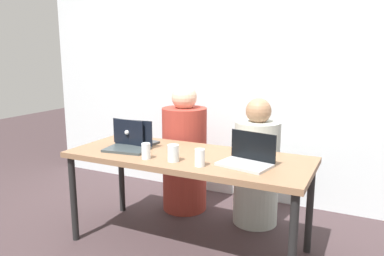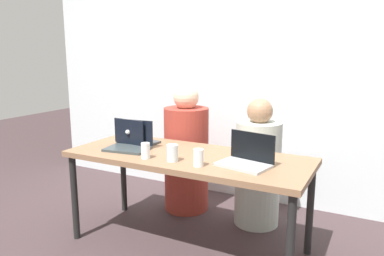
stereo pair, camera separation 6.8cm
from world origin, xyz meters
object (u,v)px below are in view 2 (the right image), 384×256
(laptop_back_left, at_px, (135,139))
(water_glass_left, at_px, (146,152))
(water_glass_right, at_px, (198,159))
(laptop_front_right, at_px, (246,159))
(laptop_front_left, at_px, (130,143))
(water_glass_center, at_px, (172,154))
(person_on_left, at_px, (186,155))
(person_on_right, at_px, (258,170))

(laptop_back_left, relative_size, water_glass_left, 2.83)
(water_glass_right, bearing_deg, water_glass_left, -178.65)
(laptop_front_right, distance_m, water_glass_left, 0.68)
(laptop_front_right, distance_m, laptop_front_left, 0.91)
(water_glass_center, distance_m, water_glass_left, 0.20)
(water_glass_center, bearing_deg, water_glass_left, -171.17)
(laptop_front_right, height_order, water_glass_right, laptop_front_right)
(person_on_left, xyz_separation_m, water_glass_left, (0.13, -0.82, 0.24))
(person_on_right, xyz_separation_m, water_glass_left, (-0.54, -0.82, 0.28))
(water_glass_right, bearing_deg, person_on_left, 123.03)
(person_on_right, bearing_deg, water_glass_left, 61.13)
(water_glass_left, bearing_deg, water_glass_right, 1.35)
(laptop_front_left, height_order, water_glass_right, laptop_front_left)
(person_on_left, bearing_deg, person_on_right, -173.08)
(person_on_left, xyz_separation_m, person_on_right, (0.67, 0.00, -0.04))
(laptop_front_right, bearing_deg, water_glass_left, -153.60)
(person_on_left, relative_size, laptop_back_left, 3.67)
(laptop_front_left, distance_m, water_glass_left, 0.30)
(water_glass_center, xyz_separation_m, water_glass_left, (-0.19, -0.03, -0.00))
(water_glass_left, distance_m, water_glass_right, 0.40)
(person_on_left, bearing_deg, water_glass_right, 129.95)
(person_on_right, height_order, water_glass_right, person_on_right)
(laptop_front_left, bearing_deg, water_glass_left, -39.28)
(person_on_left, relative_size, water_glass_center, 10.09)
(person_on_left, xyz_separation_m, laptop_front_left, (-0.12, -0.66, 0.24))
(person_on_right, bearing_deg, laptop_front_right, 105.25)
(person_on_left, bearing_deg, laptop_back_left, 78.69)
(laptop_front_right, relative_size, water_glass_center, 3.20)
(person_on_right, height_order, water_glass_left, person_on_right)
(laptop_front_right, relative_size, laptop_back_left, 1.16)
(water_glass_left, bearing_deg, water_glass_center, 8.83)
(water_glass_left, bearing_deg, person_on_right, 56.58)
(laptop_front_right, height_order, laptop_front_left, laptop_front_left)
(laptop_front_right, bearing_deg, person_on_right, 112.86)
(laptop_front_left, bearing_deg, water_glass_center, -23.08)
(person_on_right, distance_m, laptop_back_left, 1.03)
(laptop_back_left, distance_m, water_glass_right, 0.75)
(person_on_right, height_order, water_glass_center, person_on_right)
(laptop_front_left, bearing_deg, person_on_left, 72.29)
(person_on_left, bearing_deg, water_glass_center, 119.15)
(water_glass_center, height_order, water_glass_right, same)
(water_glass_center, distance_m, water_glass_right, 0.20)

